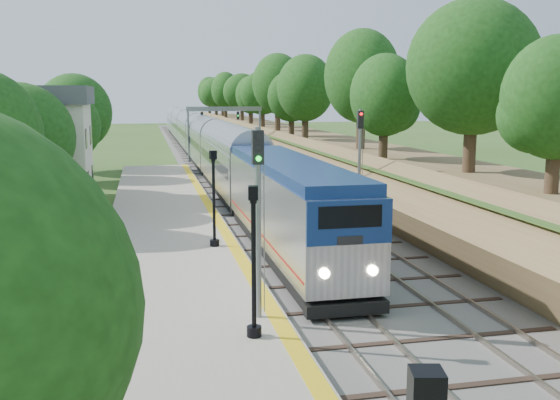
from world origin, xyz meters
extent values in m
plane|color=#2D4C19|center=(0.00, 0.00, 0.00)|extent=(320.00, 320.00, 0.00)
cube|color=#4C4944|center=(2.00, 60.00, 0.06)|extent=(9.50, 170.00, 0.12)
cube|color=gray|center=(-0.72, 60.00, 0.20)|extent=(0.08, 170.00, 0.16)
cube|color=gray|center=(0.72, 60.00, 0.20)|extent=(0.08, 170.00, 0.16)
cube|color=gray|center=(3.28, 60.00, 0.20)|extent=(0.08, 170.00, 0.16)
cube|color=gray|center=(4.72, 60.00, 0.20)|extent=(0.08, 170.00, 0.16)
cube|color=gray|center=(-5.20, 16.00, 0.19)|extent=(6.40, 68.00, 0.38)
cube|color=gold|center=(-2.35, 16.00, 0.39)|extent=(0.55, 68.00, 0.01)
cube|color=brown|center=(11.50, 60.00, 1.50)|extent=(9.00, 170.00, 3.00)
cube|color=brown|center=(7.60, 60.00, 1.30)|extent=(4.47, 170.00, 4.54)
cylinder|color=#332316|center=(10.00, 10.00, 4.31)|extent=(0.60, 0.60, 2.62)
sphere|color=#163B10|center=(10.00, 10.00, 7.88)|extent=(5.70, 5.70, 5.70)
cylinder|color=#332316|center=(10.00, 60.00, 4.31)|extent=(0.60, 0.60, 2.62)
sphere|color=#163B10|center=(10.00, 60.00, 7.88)|extent=(5.70, 5.70, 5.70)
cylinder|color=#332316|center=(10.00, 110.00, 4.31)|extent=(0.60, 0.60, 2.62)
sphere|color=#163B10|center=(10.00, 110.00, 7.88)|extent=(5.70, 5.70, 5.70)
cube|color=white|center=(-14.00, 30.00, 3.40)|extent=(8.00, 6.00, 6.80)
cube|color=#4A4D51|center=(-14.00, 30.00, 7.40)|extent=(8.60, 6.60, 1.20)
cube|color=black|center=(-9.99, 28.20, 1.80)|extent=(0.05, 1.10, 1.30)
cube|color=black|center=(-9.99, 31.80, 1.80)|extent=(0.05, 1.10, 1.30)
cube|color=black|center=(-9.99, 28.20, 4.60)|extent=(0.05, 1.10, 1.30)
cube|color=black|center=(-9.99, 31.80, 4.60)|extent=(0.05, 1.10, 1.30)
cylinder|color=slate|center=(-1.50, 55.00, 3.10)|extent=(0.24, 0.24, 6.20)
cylinder|color=slate|center=(6.50, 55.00, 3.10)|extent=(0.24, 0.24, 6.20)
cube|color=slate|center=(2.50, 55.00, 5.95)|extent=(8.40, 0.25, 0.50)
cube|color=black|center=(0.00, 54.85, 5.20)|extent=(0.30, 0.20, 0.90)
cube|color=black|center=(4.00, 54.85, 5.20)|extent=(0.30, 0.20, 0.90)
cylinder|color=#332316|center=(-12.00, 26.00, 1.22)|extent=(0.60, 0.60, 2.45)
sphere|color=#163B10|center=(-12.00, 26.00, 4.55)|extent=(5.32, 5.32, 5.32)
cylinder|color=#332316|center=(-12.00, 42.00, 1.22)|extent=(0.60, 0.60, 2.45)
sphere|color=#163B10|center=(-12.00, 42.00, 4.55)|extent=(5.32, 5.32, 5.32)
cube|color=black|center=(0.00, 12.69, 0.57)|extent=(2.64, 16.50, 0.57)
cube|color=#B7BAC1|center=(0.00, 12.69, 2.48)|extent=(2.87, 17.19, 3.25)
cube|color=navy|center=(0.00, 12.69, 4.31)|extent=(2.75, 16.50, 0.42)
cube|color=navy|center=(0.00, 4.06, 3.38)|extent=(2.84, 0.10, 1.43)
cube|color=black|center=(0.00, 4.02, 3.57)|extent=(2.10, 0.06, 0.72)
cube|color=maroon|center=(0.00, 12.69, 1.38)|extent=(2.89, 16.85, 0.10)
cube|color=#B7BAC1|center=(0.00, 31.43, 2.14)|extent=(2.87, 19.10, 3.72)
cube|color=#B7BAC1|center=(0.00, 51.13, 2.14)|extent=(2.87, 19.10, 3.72)
cube|color=#B7BAC1|center=(0.00, 70.83, 2.14)|extent=(2.87, 19.10, 3.72)
cube|color=#B7BAC1|center=(0.00, 90.53, 2.14)|extent=(2.87, 19.10, 3.72)
cube|color=#B7BAC1|center=(0.00, 110.23, 2.14)|extent=(2.87, 19.10, 3.72)
cube|color=black|center=(-3.95, -9.69, 4.78)|extent=(0.35, 0.35, 0.41)
cube|color=silver|center=(-3.95, -9.69, 4.78)|extent=(0.25, 0.25, 0.31)
cylinder|color=black|center=(-3.32, 2.76, 0.53)|extent=(0.44, 0.44, 0.30)
cylinder|color=black|center=(-3.32, 2.76, 2.49)|extent=(0.14, 0.14, 3.91)
cube|color=black|center=(-3.32, 2.76, 4.64)|extent=(0.33, 0.33, 0.40)
cube|color=silver|center=(-3.32, 2.76, 4.64)|extent=(0.23, 0.23, 0.30)
cylinder|color=black|center=(-3.22, 14.17, 0.53)|extent=(0.44, 0.44, 0.30)
cylinder|color=black|center=(-3.22, 14.17, 2.50)|extent=(0.14, 0.14, 3.94)
cube|color=black|center=(-3.22, 14.17, 4.67)|extent=(0.34, 0.34, 0.40)
cube|color=silver|center=(-3.22, 14.17, 4.67)|extent=(0.24, 0.24, 0.30)
cylinder|color=slate|center=(-2.90, 4.35, 3.40)|extent=(0.19, 0.19, 6.04)
cube|color=black|center=(-2.90, 4.35, 5.79)|extent=(0.35, 0.23, 1.04)
cylinder|color=#0CE526|center=(-2.90, 4.21, 5.79)|extent=(0.17, 0.06, 0.17)
cylinder|color=slate|center=(6.20, 20.71, 3.36)|extent=(0.19, 0.19, 6.48)
cube|color=black|center=(6.20, 20.71, 5.97)|extent=(0.36, 0.23, 1.04)
cylinder|color=#FF0C0C|center=(6.20, 20.57, 5.97)|extent=(0.17, 0.06, 0.17)
camera|label=1|loc=(-6.28, -14.37, 7.34)|focal=40.00mm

